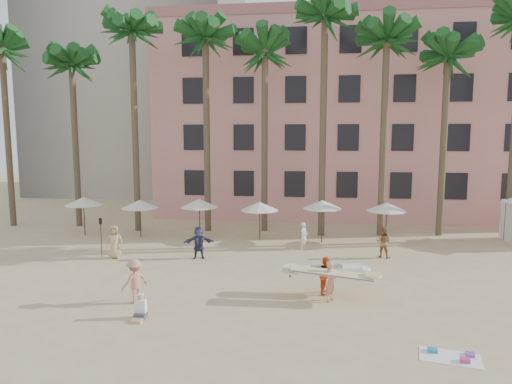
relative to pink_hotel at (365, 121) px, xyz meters
name	(u,v)px	position (x,y,z in m)	size (l,w,h in m)	color
ground	(248,317)	(-7.00, -26.00, -8.00)	(120.00, 120.00, 0.00)	#D1B789
pink_hotel	(365,121)	(0.00, 0.00, 0.00)	(35.00, 14.00, 16.00)	pink
palm_row	(287,42)	(-6.49, -11.00, 4.97)	(44.40, 5.40, 16.30)	brown
umbrella_row	(229,204)	(-10.00, -13.50, -5.67)	(22.50, 2.70, 2.73)	#332B23
beach_towel	(452,356)	(-0.29, -28.34, -7.97)	(1.96, 1.34, 0.14)	white
carrier_yellow	(331,278)	(-3.83, -23.93, -7.03)	(3.37, 0.81, 1.70)	tan
carrier_white	(327,274)	(-3.98, -23.03, -7.12)	(3.01, 0.86, 1.61)	#E34817
beachgoers	(212,250)	(-9.75, -19.69, -7.10)	(15.89, 10.56, 1.87)	#303154
paddle	(101,232)	(-16.34, -18.61, -6.59)	(0.18, 0.04, 2.23)	black
seated_man	(140,310)	(-10.98, -26.65, -7.67)	(0.42, 0.72, 0.94)	#3F3F4C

